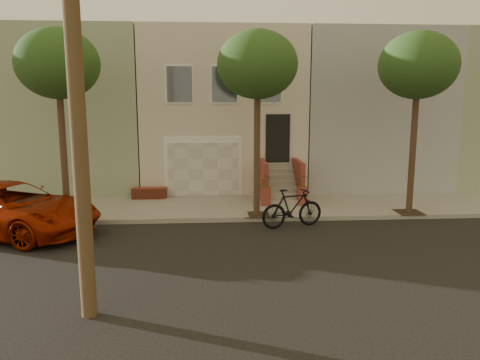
{
  "coord_description": "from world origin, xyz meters",
  "views": [
    {
      "loc": [
        -0.62,
        -11.8,
        4.17
      ],
      "look_at": [
        0.36,
        3.0,
        1.56
      ],
      "focal_mm": 34.57,
      "sensor_mm": 36.0,
      "label": 1
    }
  ],
  "objects": [
    {
      "name": "house_row",
      "position": [
        0.0,
        11.19,
        3.64
      ],
      "size": [
        33.1,
        11.7,
        7.0
      ],
      "color": "beige",
      "rests_on": "sidewalk"
    },
    {
      "name": "tree_left",
      "position": [
        -5.5,
        3.9,
        5.26
      ],
      "size": [
        2.7,
        2.57,
        6.3
      ],
      "color": "#2D2116",
      "rests_on": "sidewalk"
    },
    {
      "name": "motorcycle",
      "position": [
        2.06,
        2.78,
        0.64
      ],
      "size": [
        2.23,
        1.17,
        1.29
      ],
      "primitive_type": "imported",
      "rotation": [
        0.0,
        0.0,
        1.85
      ],
      "color": "black",
      "rests_on": "ground"
    },
    {
      "name": "ground",
      "position": [
        0.0,
        0.0,
        0.0
      ],
      "size": [
        90.0,
        90.0,
        0.0
      ],
      "primitive_type": "plane",
      "color": "black",
      "rests_on": "ground"
    },
    {
      "name": "tree_right",
      "position": [
        6.5,
        3.9,
        5.26
      ],
      "size": [
        2.7,
        2.57,
        6.3
      ],
      "color": "#2D2116",
      "rests_on": "sidewalk"
    },
    {
      "name": "pickup_truck",
      "position": [
        -6.89,
        2.59,
        0.81
      ],
      "size": [
        6.37,
        4.6,
        1.61
      ],
      "primitive_type": "imported",
      "rotation": [
        0.0,
        0.0,
        1.2
      ],
      "color": "#921900",
      "rests_on": "ground"
    },
    {
      "name": "sidewalk",
      "position": [
        0.0,
        5.35,
        0.07
      ],
      "size": [
        40.0,
        3.7,
        0.15
      ],
      "primitive_type": "cube",
      "color": "gray",
      "rests_on": "ground"
    },
    {
      "name": "tree_mid",
      "position": [
        1.0,
        3.9,
        5.26
      ],
      "size": [
        2.7,
        2.57,
        6.3
      ],
      "color": "#2D2116",
      "rests_on": "sidewalk"
    }
  ]
}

